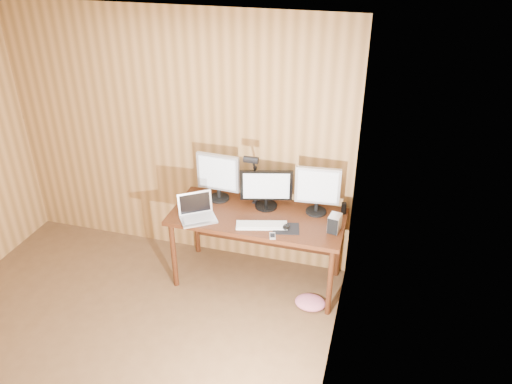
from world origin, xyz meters
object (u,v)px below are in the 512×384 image
at_px(desk, 259,222).
at_px(laptop, 197,212).
at_px(monitor_right, 318,189).
at_px(mouse, 286,227).
at_px(monitor_left, 218,176).
at_px(monitor_center, 266,189).
at_px(keyboard, 262,225).
at_px(hard_drive, 335,223).
at_px(speaker, 344,208).
at_px(phone, 273,236).
at_px(desk_lamp, 253,172).

height_order(desk, laptop, laptop).
distance_m(monitor_right, mouse, 0.46).
relative_size(monitor_left, laptop, 1.19).
height_order(monitor_left, mouse, monitor_left).
relative_size(monitor_center, keyboard, 1.01).
bearing_deg(hard_drive, laptop, -165.68).
distance_m(keyboard, speaker, 0.79).
bearing_deg(desk, keyboard, -70.48).
bearing_deg(speaker, hard_drive, -98.03).
distance_m(monitor_left, laptop, 0.43).
height_order(monitor_center, phone, monitor_center).
xyz_separation_m(phone, desk_lamp, (-0.30, 0.45, 0.35)).
xyz_separation_m(monitor_left, phone, (0.66, -0.49, -0.25)).
bearing_deg(monitor_center, mouse, -65.11).
relative_size(laptop, desk_lamp, 0.68).
xyz_separation_m(keyboard, speaker, (0.67, 0.41, 0.05)).
bearing_deg(keyboard, desk, 94.63).
bearing_deg(laptop, monitor_right, -14.29).
bearing_deg(speaker, desk, -167.21).
height_order(desk, hard_drive, hard_drive).
bearing_deg(hard_drive, phone, -146.04).
xyz_separation_m(monitor_right, mouse, (-0.21, -0.35, -0.23)).
relative_size(speaker, desk_lamp, 0.19).
height_order(laptop, keyboard, laptop).
relative_size(desk, laptop, 4.05).
height_order(keyboard, hard_drive, hard_drive).
distance_m(desk, phone, 0.45).
bearing_deg(monitor_center, monitor_right, -11.55).
xyz_separation_m(laptop, mouse, (0.82, 0.04, -0.03)).
distance_m(keyboard, phone, 0.19).
relative_size(keyboard, desk_lamp, 0.81).
height_order(speaker, desk_lamp, desk_lamp).
height_order(monitor_left, speaker, monitor_left).
relative_size(monitor_right, hard_drive, 3.00).
relative_size(monitor_right, speaker, 4.09).
bearing_deg(desk_lamp, laptop, -143.81).
relative_size(phone, desk_lamp, 0.19).
bearing_deg(laptop, phone, -43.28).
bearing_deg(hard_drive, keyboard, -161.94).
relative_size(monitor_center, mouse, 4.63).
relative_size(keyboard, phone, 4.29).
xyz_separation_m(monitor_center, phone, (0.18, -0.47, -0.19)).
height_order(hard_drive, speaker, hard_drive).
bearing_deg(speaker, monitor_left, -177.34).
height_order(desk, monitor_right, monitor_right).
height_order(monitor_center, speaker, monitor_center).
bearing_deg(speaker, laptop, -161.26).
height_order(desk, desk_lamp, desk_lamp).
xyz_separation_m(desk, monitor_left, (-0.44, 0.12, 0.38)).
bearing_deg(desk_lamp, keyboard, -62.99).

